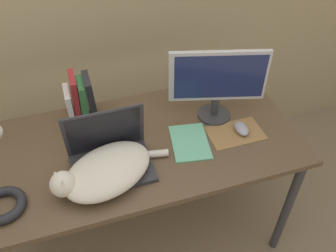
# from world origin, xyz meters

# --- Properties ---
(desk) EXTENTS (1.47, 0.70, 0.76)m
(desk) POSITION_xyz_m (0.00, 0.35, 0.68)
(desk) COLOR brown
(desk) RESTS_ON ground_plane
(laptop) EXTENTS (0.33, 0.24, 0.25)m
(laptop) POSITION_xyz_m (-0.14, 0.26, 0.80)
(laptop) COLOR #2D2D33
(laptop) RESTS_ON desk
(cat) EXTENTS (0.50, 0.39, 0.13)m
(cat) POSITION_xyz_m (-0.18, 0.18, 0.81)
(cat) COLOR beige
(cat) RESTS_ON desk
(external_monitor) EXTENTS (0.44, 0.16, 0.36)m
(external_monitor) POSITION_xyz_m (0.40, 0.42, 0.96)
(external_monitor) COLOR #333338
(external_monitor) RESTS_ON desk
(mousepad) EXTENTS (0.26, 0.16, 0.00)m
(mousepad) POSITION_xyz_m (0.45, 0.28, 0.76)
(mousepad) COLOR olive
(mousepad) RESTS_ON desk
(computer_mouse) EXTENTS (0.06, 0.10, 0.04)m
(computer_mouse) POSITION_xyz_m (0.48, 0.28, 0.78)
(computer_mouse) COLOR #99999E
(computer_mouse) RESTS_ON mousepad
(book_row) EXTENTS (0.13, 0.14, 0.25)m
(book_row) POSITION_xyz_m (-0.21, 0.60, 0.87)
(book_row) COLOR white
(book_row) RESTS_ON desk
(cable_coil) EXTENTS (0.17, 0.17, 0.04)m
(cable_coil) POSITION_xyz_m (-0.57, 0.17, 0.77)
(cable_coil) COLOR #232328
(cable_coil) RESTS_ON desk
(notepad) EXTENTS (0.20, 0.26, 0.01)m
(notepad) POSITION_xyz_m (0.23, 0.28, 0.76)
(notepad) COLOR #6BBC93
(notepad) RESTS_ON desk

